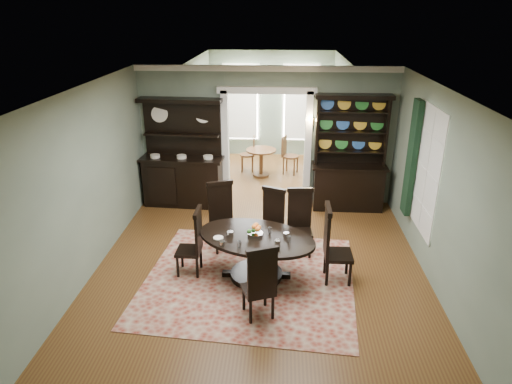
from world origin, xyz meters
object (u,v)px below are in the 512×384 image
Objects in this scene: dining_table at (256,249)px; parlor_table at (261,159)px; welsh_dresser at (349,168)px; sideboard at (183,169)px.

dining_table is 2.92× the size of parlor_table.
welsh_dresser is at bearing -43.55° from parlor_table.
sideboard is at bearing 140.68° from dining_table.
dining_table is 0.97× the size of sideboard.
dining_table is at bearing -121.18° from welsh_dresser.
welsh_dresser is (3.59, 0.01, 0.08)m from sideboard.
parlor_table is at bearing 136.91° from welsh_dresser.
sideboard reaches higher than parlor_table.
welsh_dresser is at bearing 3.52° from sideboard.
welsh_dresser is (1.82, 2.95, 0.37)m from dining_table.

